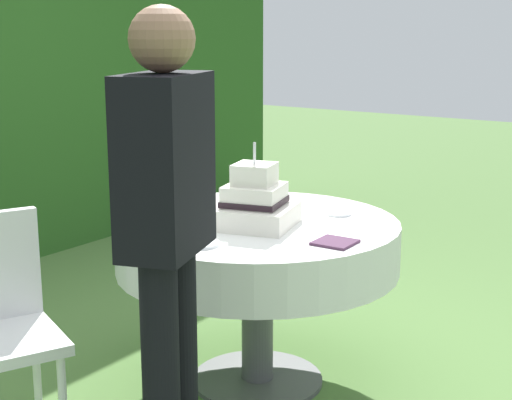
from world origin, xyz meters
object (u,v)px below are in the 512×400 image
wedding_cake (254,203)px  standing_person (167,227)px  serving_plate_far (161,224)px  napkin_stack (335,242)px  serving_plate_left (339,213)px  cake_table (257,247)px  serving_plate_near (201,244)px

wedding_cake → standing_person: 0.81m
serving_plate_far → napkin_stack: serving_plate_far is taller
serving_plate_left → cake_table: bearing=142.2°
cake_table → serving_plate_left: (0.29, -0.23, 0.12)m
cake_table → serving_plate_near: (-0.42, -0.04, 0.12)m
wedding_cake → serving_plate_far: 0.39m
serving_plate_near → standing_person: size_ratio=0.09×
cake_table → serving_plate_left: serving_plate_left is taller
serving_plate_near → serving_plate_far: (0.13, 0.32, 0.00)m
serving_plate_far → serving_plate_left: (0.59, -0.51, 0.00)m
wedding_cake → serving_plate_near: size_ratio=2.76×
cake_table → standing_person: size_ratio=0.75×
serving_plate_near → serving_plate_far: bearing=68.0°
standing_person → serving_plate_near: bearing=26.3°
cake_table → serving_plate_near: bearing=-175.0°
cake_table → serving_plate_left: bearing=-37.8°
cake_table → standing_person: bearing=-163.7°
wedding_cake → cake_table: bearing=22.9°
wedding_cake → serving_plate_near: bearing=-178.7°
wedding_cake → napkin_stack: size_ratio=2.69×
serving_plate_far → standing_person: bearing=-136.4°
serving_plate_near → standing_person: (-0.43, -0.21, 0.19)m
serving_plate_left → napkin_stack: bearing=-152.7°
serving_plate_left → wedding_cake: bearing=151.1°
cake_table → serving_plate_near: size_ratio=8.55×
napkin_stack → standing_person: bearing=165.3°
cake_table → wedding_cake: size_ratio=3.09×
cake_table → serving_plate_far: 0.42m
napkin_stack → serving_plate_near: bearing=127.3°
wedding_cake → serving_plate_far: wedding_cake is taller
cake_table → serving_plate_far: (-0.29, 0.28, 0.12)m
cake_table → wedding_cake: 0.22m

